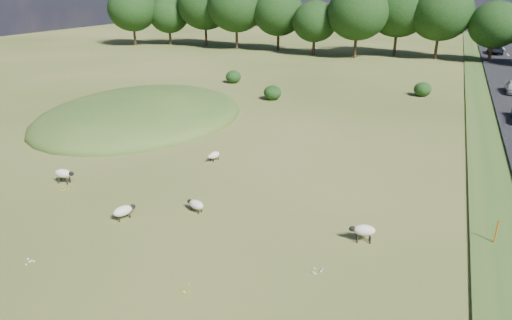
{
  "coord_description": "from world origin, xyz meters",
  "views": [
    {
      "loc": [
        11.7,
        -18.98,
        10.61
      ],
      "look_at": [
        2.0,
        4.0,
        1.0
      ],
      "focal_mm": 32.0,
      "sensor_mm": 36.0,
      "label": 1
    }
  ],
  "objects_px": {
    "marker_post": "(496,233)",
    "sheep_3": "(214,155)",
    "sheep_0": "(363,230)",
    "sheep_2": "(64,174)",
    "sheep_1": "(196,204)",
    "car_5": "(495,50)",
    "car_6": "(511,38)",
    "sheep_4": "(123,211)"
  },
  "relations": [
    {
      "from": "sheep_0",
      "to": "car_6",
      "type": "relative_size",
      "value": 0.24
    },
    {
      "from": "car_5",
      "to": "marker_post",
      "type": "bearing_deg",
      "value": -93.19
    },
    {
      "from": "sheep_3",
      "to": "car_6",
      "type": "bearing_deg",
      "value": 175.73
    },
    {
      "from": "sheep_0",
      "to": "sheep_2",
      "type": "distance_m",
      "value": 16.89
    },
    {
      "from": "marker_post",
      "to": "sheep_3",
      "type": "distance_m",
      "value": 16.58
    },
    {
      "from": "sheep_4",
      "to": "sheep_0",
      "type": "bearing_deg",
      "value": -54.8
    },
    {
      "from": "sheep_1",
      "to": "sheep_3",
      "type": "bearing_deg",
      "value": -53.01
    },
    {
      "from": "marker_post",
      "to": "sheep_3",
      "type": "relative_size",
      "value": 1.12
    },
    {
      "from": "car_5",
      "to": "car_6",
      "type": "height_order",
      "value": "car_6"
    },
    {
      "from": "marker_post",
      "to": "sheep_0",
      "type": "relative_size",
      "value": 1.0
    },
    {
      "from": "sheep_2",
      "to": "car_5",
      "type": "bearing_deg",
      "value": 59.14
    },
    {
      "from": "car_5",
      "to": "car_6",
      "type": "xyz_separation_m",
      "value": [
        3.8,
        18.73,
        0.05
      ]
    },
    {
      "from": "sheep_0",
      "to": "car_5",
      "type": "bearing_deg",
      "value": -114.17
    },
    {
      "from": "marker_post",
      "to": "car_5",
      "type": "height_order",
      "value": "car_5"
    },
    {
      "from": "marker_post",
      "to": "sheep_1",
      "type": "relative_size",
      "value": 1.09
    },
    {
      "from": "sheep_3",
      "to": "car_6",
      "type": "height_order",
      "value": "car_6"
    },
    {
      "from": "sheep_3",
      "to": "car_6",
      "type": "relative_size",
      "value": 0.22
    },
    {
      "from": "sheep_4",
      "to": "car_5",
      "type": "relative_size",
      "value": 0.26
    },
    {
      "from": "sheep_1",
      "to": "sheep_2",
      "type": "xyz_separation_m",
      "value": [
        -8.66,
        0.12,
        0.21
      ]
    },
    {
      "from": "sheep_3",
      "to": "sheep_4",
      "type": "distance_m",
      "value": 8.64
    },
    {
      "from": "sheep_1",
      "to": "car_5",
      "type": "bearing_deg",
      "value": -87.99
    },
    {
      "from": "sheep_1",
      "to": "sheep_4",
      "type": "bearing_deg",
      "value": 52.03
    },
    {
      "from": "sheep_4",
      "to": "car_6",
      "type": "relative_size",
      "value": 0.25
    },
    {
      "from": "marker_post",
      "to": "sheep_2",
      "type": "xyz_separation_m",
      "value": [
        -22.21,
        -2.2,
        -0.0
      ]
    },
    {
      "from": "sheep_1",
      "to": "car_5",
      "type": "height_order",
      "value": "car_5"
    },
    {
      "from": "marker_post",
      "to": "car_6",
      "type": "bearing_deg",
      "value": 84.9
    },
    {
      "from": "marker_post",
      "to": "car_6",
      "type": "height_order",
      "value": "car_6"
    },
    {
      "from": "car_5",
      "to": "sheep_4",
      "type": "bearing_deg",
      "value": -106.37
    },
    {
      "from": "sheep_3",
      "to": "car_5",
      "type": "bearing_deg",
      "value": 174.14
    },
    {
      "from": "sheep_3",
      "to": "marker_post",
      "type": "bearing_deg",
      "value": 87.41
    },
    {
      "from": "sheep_0",
      "to": "sheep_2",
      "type": "bearing_deg",
      "value": -15.75
    },
    {
      "from": "sheep_4",
      "to": "car_5",
      "type": "height_order",
      "value": "car_5"
    },
    {
      "from": "sheep_4",
      "to": "sheep_2",
      "type": "bearing_deg",
      "value": 93.01
    },
    {
      "from": "sheep_0",
      "to": "car_5",
      "type": "relative_size",
      "value": 0.25
    },
    {
      "from": "sheep_4",
      "to": "car_5",
      "type": "xyz_separation_m",
      "value": [
        19.93,
        67.86,
        0.48
      ]
    },
    {
      "from": "car_6",
      "to": "sheep_3",
      "type": "bearing_deg",
      "value": 73.33
    },
    {
      "from": "car_6",
      "to": "car_5",
      "type": "bearing_deg",
      "value": 78.53
    },
    {
      "from": "car_6",
      "to": "sheep_1",
      "type": "bearing_deg",
      "value": 76.13
    },
    {
      "from": "sheep_3",
      "to": "car_5",
      "type": "distance_m",
      "value": 62.38
    },
    {
      "from": "sheep_3",
      "to": "sheep_4",
      "type": "xyz_separation_m",
      "value": [
        -0.38,
        -8.63,
        0.05
      ]
    },
    {
      "from": "sheep_2",
      "to": "car_5",
      "type": "distance_m",
      "value": 70.59
    },
    {
      "from": "sheep_1",
      "to": "car_6",
      "type": "relative_size",
      "value": 0.22
    }
  ]
}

